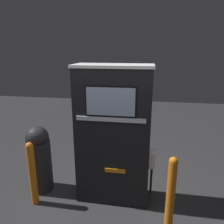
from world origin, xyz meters
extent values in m
plane|color=#2D2D30|center=(0.00, 0.00, 0.00)|extent=(14.00, 14.00, 0.00)
cube|color=black|center=(0.00, 0.23, 0.56)|extent=(1.08, 0.47, 1.11)
cube|color=black|center=(0.00, 0.23, 1.59)|extent=(1.08, 0.47, 0.95)
cube|color=silver|center=(0.00, 0.23, 2.08)|extent=(1.11, 0.50, 0.04)
cube|color=black|center=(0.00, -0.01, 1.63)|extent=(0.69, 0.01, 0.42)
cube|color=#9EB2D1|center=(0.00, -0.01, 1.63)|extent=(0.65, 0.01, 0.38)
cube|color=silver|center=(0.00, -0.01, 1.39)|extent=(0.95, 0.02, 0.06)
cube|color=orange|center=(0.06, -0.01, 0.61)|extent=(0.30, 0.02, 0.06)
cube|color=silver|center=(0.59, 0.14, 0.78)|extent=(0.09, 0.21, 0.23)
cylinder|color=black|center=(0.59, 0.07, 0.45)|extent=(0.03, 0.03, 0.43)
cylinder|color=orange|center=(0.83, -0.29, 0.49)|extent=(0.11, 0.11, 0.99)
sphere|color=orange|center=(0.83, -0.29, 0.99)|extent=(0.11, 0.11, 0.11)
cylinder|color=#232326|center=(-1.23, 0.23, 0.44)|extent=(0.38, 0.38, 0.88)
sphere|color=#232326|center=(-1.23, 0.23, 0.94)|extent=(0.37, 0.37, 0.37)
cylinder|color=orange|center=(-1.17, -0.13, 0.48)|extent=(0.11, 0.11, 0.96)
sphere|color=orange|center=(-1.17, -0.13, 0.96)|extent=(0.11, 0.11, 0.11)
camera|label=1|loc=(0.47, -2.77, 2.31)|focal=35.00mm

